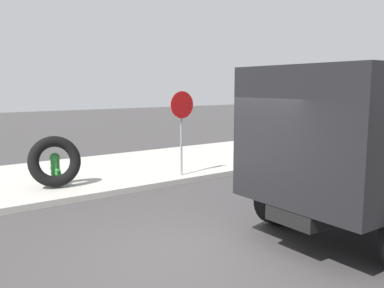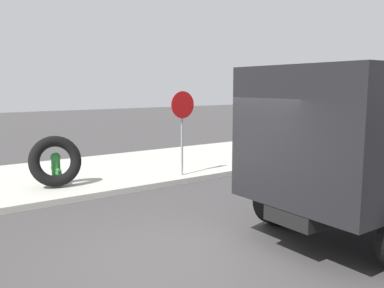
% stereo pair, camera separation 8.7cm
% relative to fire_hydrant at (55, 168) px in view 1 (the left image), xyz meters
% --- Properties ---
extents(ground_plane, '(80.00, 80.00, 0.00)m').
position_rel_fire_hydrant_xyz_m(ground_plane, '(0.42, -5.35, -0.60)').
color(ground_plane, '#423F3F').
extents(sidewalk_curb, '(36.00, 5.00, 0.15)m').
position_rel_fire_hydrant_xyz_m(sidewalk_curb, '(0.42, 1.15, -0.53)').
color(sidewalk_curb, '#BCB7AD').
rests_on(sidewalk_curb, ground).
extents(fire_hydrant, '(0.26, 0.58, 0.85)m').
position_rel_fire_hydrant_xyz_m(fire_hydrant, '(0.00, 0.00, 0.00)').
color(fire_hydrant, '#2D8438').
rests_on(fire_hydrant, sidewalk_curb).
extents(loose_tire, '(1.38, 0.80, 1.32)m').
position_rel_fire_hydrant_xyz_m(loose_tire, '(-0.07, -0.19, 0.21)').
color(loose_tire, black).
rests_on(loose_tire, sidewalk_curb).
extents(stop_sign, '(0.76, 0.08, 2.40)m').
position_rel_fire_hydrant_xyz_m(stop_sign, '(3.31, -0.94, 1.22)').
color(stop_sign, gray).
rests_on(stop_sign, sidewalk_curb).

